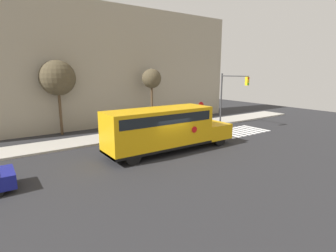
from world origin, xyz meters
The scene contains 9 objects.
ground_plane centered at (0.00, 0.00, 0.00)m, with size 60.00×60.00×0.00m, color #28282B.
sidewalk_strip centered at (0.00, 6.50, 0.07)m, with size 44.00×3.00×0.15m.
building_backdrop centered at (0.00, 13.00, 6.02)m, with size 32.00×4.00×12.05m.
crosswalk_stripes centered at (9.54, 2.00, 0.00)m, with size 5.40×3.20×0.01m.
school_bus centered at (0.03, 0.66, 1.75)m, with size 9.79×2.57×3.09m.
stop_sign centered at (7.81, 5.58, 1.70)m, with size 0.68×0.10×2.58m.
traffic_light centered at (10.36, 4.17, 3.58)m, with size 0.28×3.44×5.38m.
tree_near_sidewalk centered at (-4.57, 10.30, 5.00)m, with size 3.04×3.04×6.54m.
tree_far_sidewalk centered at (4.41, 9.44, 4.77)m, with size 2.00×2.00×5.86m.
Camera 1 is at (-9.87, -14.00, 5.54)m, focal length 28.00 mm.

